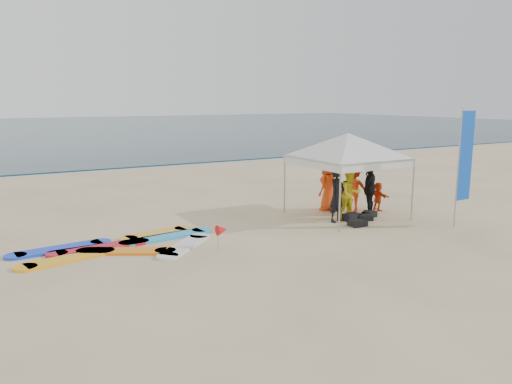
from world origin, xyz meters
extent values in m
plane|color=beige|center=(0.00, 0.00, 0.00)|extent=(120.00, 120.00, 0.00)
cube|color=#0C2633|center=(0.00, 60.00, 0.04)|extent=(160.00, 84.00, 0.08)
cube|color=silver|center=(0.00, 18.20, 0.00)|extent=(160.00, 1.20, 0.01)
imported|color=black|center=(2.82, 2.48, 0.86)|extent=(0.72, 0.59, 1.72)
imported|color=yellow|center=(3.36, 2.48, 0.83)|extent=(0.84, 0.67, 1.66)
imported|color=#FF4316|center=(4.15, 3.26, 0.82)|extent=(1.22, 1.01, 1.64)
imported|color=black|center=(4.42, 2.76, 0.87)|extent=(1.09, 0.89, 1.73)
imported|color=#E94614|center=(3.62, 3.97, 0.87)|extent=(1.00, 0.84, 1.73)
imported|color=red|center=(5.11, 3.07, 0.50)|extent=(0.38, 0.94, 0.99)
cylinder|color=#A5A5A8|center=(2.09, 4.39, 0.98)|extent=(0.05, 0.05, 1.96)
cylinder|color=#A5A5A8|center=(5.03, 4.39, 0.98)|extent=(0.05, 0.05, 1.96)
cylinder|color=#A5A5A8|center=(2.09, 1.44, 0.98)|extent=(0.05, 0.05, 1.96)
cylinder|color=#A5A5A8|center=(5.03, 1.44, 0.98)|extent=(0.05, 0.05, 1.96)
cube|color=silver|center=(3.56, 1.44, 1.84)|extent=(3.05, 0.02, 0.24)
cube|color=silver|center=(3.56, 4.39, 1.84)|extent=(3.05, 0.02, 0.24)
cube|color=silver|center=(2.09, 2.92, 1.84)|extent=(0.02, 3.05, 0.24)
cube|color=silver|center=(5.03, 2.92, 1.84)|extent=(0.02, 3.05, 0.24)
pyramid|color=silver|center=(3.56, 2.92, 2.75)|extent=(4.17, 4.17, 0.79)
cylinder|color=#A5A5A8|center=(5.47, 0.15, 1.80)|extent=(0.04, 0.04, 3.59)
cube|color=blue|center=(5.77, 0.15, 2.16)|extent=(0.56, 0.03, 2.67)
cylinder|color=#A5A5A8|center=(-1.71, 1.65, 0.30)|extent=(0.02, 0.02, 0.60)
cone|color=red|center=(-1.59, 1.65, 0.50)|extent=(0.28, 0.28, 0.28)
cube|color=black|center=(3.36, 2.37, 0.11)|extent=(0.60, 0.42, 0.22)
cube|color=black|center=(3.77, 2.17, 0.09)|extent=(0.55, 0.50, 0.18)
cube|color=black|center=(3.03, 1.71, 0.08)|extent=(0.50, 0.40, 0.16)
cube|color=black|center=(4.20, 2.41, 0.10)|extent=(0.38, 0.29, 0.20)
cube|color=blue|center=(-5.29, 3.58, 0.04)|extent=(2.16, 0.75, 0.07)
cube|color=#F7A629|center=(-2.65, 3.77, 0.04)|extent=(1.82, 0.81, 0.07)
cube|color=red|center=(-4.38, 3.18, 0.04)|extent=(2.12, 0.61, 0.07)
cube|color=silver|center=(-2.41, 2.24, 0.04)|extent=(1.76, 1.67, 0.07)
cube|color=#FCA81A|center=(-5.29, 2.61, 0.04)|extent=(1.97, 0.92, 0.07)
cube|color=orange|center=(-3.86, 2.54, 0.04)|extent=(2.00, 1.45, 0.07)
cube|color=#2AA1E5|center=(-2.52, 3.32, 0.04)|extent=(2.26, 0.80, 0.07)
camera|label=1|loc=(-6.99, -9.64, 3.82)|focal=35.00mm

